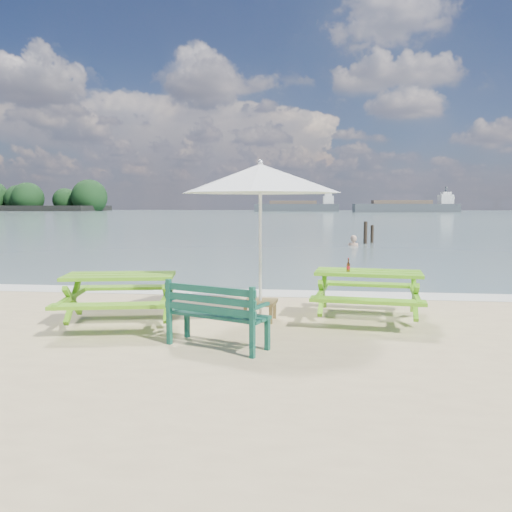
# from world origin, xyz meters

# --- Properties ---
(sea) EXTENTS (300.00, 300.00, 0.00)m
(sea) POSITION_xyz_m (0.00, 85.00, 0.00)
(sea) COLOR slate
(sea) RESTS_ON ground
(foam_strip) EXTENTS (22.00, 0.90, 0.01)m
(foam_strip) POSITION_xyz_m (0.00, 4.60, 0.01)
(foam_strip) COLOR silver
(foam_strip) RESTS_ON ground
(picnic_table_left) EXTENTS (2.10, 2.25, 0.84)m
(picnic_table_left) POSITION_xyz_m (-2.04, 1.43, 0.40)
(picnic_table_left) COLOR #599D17
(picnic_table_left) RESTS_ON ground
(picnic_table_right) EXTENTS (1.97, 2.15, 0.84)m
(picnic_table_right) POSITION_xyz_m (2.03, 2.26, 0.40)
(picnic_table_right) COLOR #5DA719
(picnic_table_right) RESTS_ON ground
(park_bench) EXTENTS (1.52, 0.99, 0.89)m
(park_bench) POSITION_xyz_m (-0.20, 0.34, 0.27)
(park_bench) COLOR #104334
(park_bench) RESTS_ON ground
(side_table) EXTENTS (0.57, 0.57, 0.35)m
(side_table) POSITION_xyz_m (0.21, 1.98, 0.18)
(side_table) COLOR brown
(side_table) RESTS_ON ground
(patio_umbrella) EXTENTS (2.85, 2.85, 2.64)m
(patio_umbrella) POSITION_xyz_m (0.21, 1.98, 2.40)
(patio_umbrella) COLOR silver
(patio_umbrella) RESTS_ON ground
(beer_bottle) EXTENTS (0.06, 0.06, 0.23)m
(beer_bottle) POSITION_xyz_m (1.69, 2.15, 0.92)
(beer_bottle) COLOR brown
(beer_bottle) RESTS_ON picnic_table_right
(swimmer) EXTENTS (0.77, 0.64, 1.82)m
(swimmer) POSITION_xyz_m (2.98, 18.01, -0.41)
(swimmer) COLOR tan
(swimmer) RESTS_ON ground
(mooring_pilings) EXTENTS (0.57, 0.77, 1.32)m
(mooring_pilings) POSITION_xyz_m (3.81, 19.36, 0.42)
(mooring_pilings) COLOR black
(mooring_pilings) RESTS_ON ground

